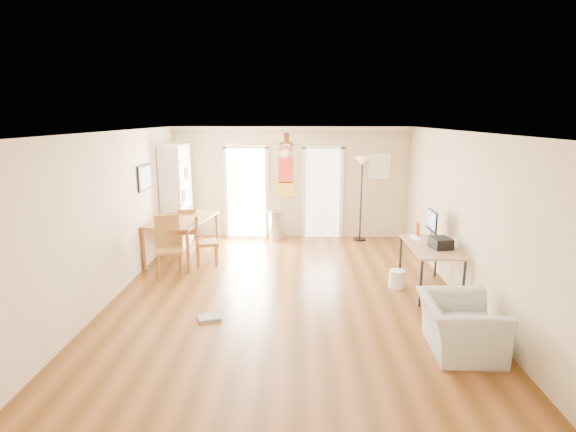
{
  "coord_description": "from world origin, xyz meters",
  "views": [
    {
      "loc": [
        0.17,
        -6.82,
        2.82
      ],
      "look_at": [
        0.0,
        0.6,
        1.15
      ],
      "focal_mm": 27.63,
      "sensor_mm": 36.0,
      "label": 1
    }
  ],
  "objects_px": {
    "dining_chair_near": "(169,247)",
    "dining_chair_far": "(189,229)",
    "computer_desk": "(429,268)",
    "dining_table": "(183,238)",
    "dining_chair_right_a": "(206,241)",
    "armchair": "(460,326)",
    "bookshelf": "(177,196)",
    "trash_can": "(276,226)",
    "dining_chair_right_b": "(207,239)",
    "printer": "(441,243)",
    "wastebasket_b": "(448,320)",
    "torchiere_lamp": "(361,199)",
    "wastebasket_a": "(397,279)"
  },
  "relations": [
    {
      "from": "dining_chair_near",
      "to": "dining_chair_far",
      "type": "height_order",
      "value": "dining_chair_near"
    },
    {
      "from": "wastebasket_b",
      "to": "armchair",
      "type": "distance_m",
      "value": 0.6
    },
    {
      "from": "dining_chair_near",
      "to": "wastebasket_a",
      "type": "relative_size",
      "value": 3.56
    },
    {
      "from": "dining_chair_right_b",
      "to": "trash_can",
      "type": "distance_m",
      "value": 2.17
    },
    {
      "from": "bookshelf",
      "to": "torchiere_lamp",
      "type": "relative_size",
      "value": 1.15
    },
    {
      "from": "trash_can",
      "to": "computer_desk",
      "type": "bearing_deg",
      "value": -48.28
    },
    {
      "from": "dining_chair_right_a",
      "to": "armchair",
      "type": "height_order",
      "value": "dining_chair_right_a"
    },
    {
      "from": "dining_chair_right_a",
      "to": "trash_can",
      "type": "height_order",
      "value": "dining_chair_right_a"
    },
    {
      "from": "dining_table",
      "to": "dining_chair_far",
      "type": "xyz_separation_m",
      "value": [
        -0.02,
        0.59,
        0.04
      ]
    },
    {
      "from": "dining_table",
      "to": "dining_chair_right_b",
      "type": "height_order",
      "value": "dining_chair_right_b"
    },
    {
      "from": "trash_can",
      "to": "armchair",
      "type": "height_order",
      "value": "trash_can"
    },
    {
      "from": "armchair",
      "to": "printer",
      "type": "bearing_deg",
      "value": -7.41
    },
    {
      "from": "dining_chair_far",
      "to": "trash_can",
      "type": "height_order",
      "value": "dining_chair_far"
    },
    {
      "from": "bookshelf",
      "to": "trash_can",
      "type": "relative_size",
      "value": 3.27
    },
    {
      "from": "printer",
      "to": "wastebasket_a",
      "type": "height_order",
      "value": "printer"
    },
    {
      "from": "wastebasket_b",
      "to": "dining_chair_right_b",
      "type": "bearing_deg",
      "value": 145.14
    },
    {
      "from": "bookshelf",
      "to": "printer",
      "type": "distance_m",
      "value": 5.65
    },
    {
      "from": "torchiere_lamp",
      "to": "computer_desk",
      "type": "height_order",
      "value": "torchiere_lamp"
    },
    {
      "from": "dining_table",
      "to": "dining_chair_right_a",
      "type": "distance_m",
      "value": 0.65
    },
    {
      "from": "dining_chair_far",
      "to": "computer_desk",
      "type": "distance_m",
      "value": 5.01
    },
    {
      "from": "dining_table",
      "to": "torchiere_lamp",
      "type": "bearing_deg",
      "value": 21.35
    },
    {
      "from": "dining_chair_near",
      "to": "wastebasket_a",
      "type": "height_order",
      "value": "dining_chair_near"
    },
    {
      "from": "dining_chair_right_b",
      "to": "armchair",
      "type": "relative_size",
      "value": 0.98
    },
    {
      "from": "bookshelf",
      "to": "dining_chair_right_a",
      "type": "bearing_deg",
      "value": -58.38
    },
    {
      "from": "trash_can",
      "to": "wastebasket_b",
      "type": "relative_size",
      "value": 2.5
    },
    {
      "from": "dining_chair_right_a",
      "to": "trash_can",
      "type": "xyz_separation_m",
      "value": [
        1.26,
        1.77,
        -0.13
      ]
    },
    {
      "from": "torchiere_lamp",
      "to": "wastebasket_a",
      "type": "relative_size",
      "value": 6.39
    },
    {
      "from": "bookshelf",
      "to": "dining_table",
      "type": "bearing_deg",
      "value": -72.82
    },
    {
      "from": "dining_table",
      "to": "computer_desk",
      "type": "relative_size",
      "value": 1.17
    },
    {
      "from": "dining_chair_far",
      "to": "bookshelf",
      "type": "bearing_deg",
      "value": -59.2
    },
    {
      "from": "dining_table",
      "to": "dining_chair_near",
      "type": "distance_m",
      "value": 1.03
    },
    {
      "from": "bookshelf",
      "to": "printer",
      "type": "xyz_separation_m",
      "value": [
        4.96,
        -2.7,
        -0.26
      ]
    },
    {
      "from": "dining_chair_right_a",
      "to": "printer",
      "type": "bearing_deg",
      "value": -121.21
    },
    {
      "from": "dining_chair_far",
      "to": "armchair",
      "type": "bearing_deg",
      "value": 127.02
    },
    {
      "from": "trash_can",
      "to": "dining_table",
      "type": "bearing_deg",
      "value": -141.72
    },
    {
      "from": "dining_chair_far",
      "to": "computer_desk",
      "type": "height_order",
      "value": "dining_chair_far"
    },
    {
      "from": "trash_can",
      "to": "wastebasket_b",
      "type": "bearing_deg",
      "value": -59.97
    },
    {
      "from": "wastebasket_b",
      "to": "computer_desk",
      "type": "bearing_deg",
      "value": 84.74
    },
    {
      "from": "dining_chair_right_b",
      "to": "wastebasket_a",
      "type": "height_order",
      "value": "dining_chair_right_b"
    },
    {
      "from": "bookshelf",
      "to": "dining_chair_right_a",
      "type": "height_order",
      "value": "bookshelf"
    },
    {
      "from": "computer_desk",
      "to": "wastebasket_a",
      "type": "height_order",
      "value": "computer_desk"
    },
    {
      "from": "torchiere_lamp",
      "to": "wastebasket_a",
      "type": "distance_m",
      "value": 3.07
    },
    {
      "from": "armchair",
      "to": "torchiere_lamp",
      "type": "bearing_deg",
      "value": 7.94
    },
    {
      "from": "bookshelf",
      "to": "wastebasket_a",
      "type": "xyz_separation_m",
      "value": [
        4.35,
        -2.47,
        -0.97
      ]
    },
    {
      "from": "dining_chair_far",
      "to": "wastebasket_b",
      "type": "distance_m",
      "value": 5.67
    },
    {
      "from": "dining_chair_right_b",
      "to": "computer_desk",
      "type": "relative_size",
      "value": 0.69
    },
    {
      "from": "printer",
      "to": "armchair",
      "type": "bearing_deg",
      "value": -109.05
    },
    {
      "from": "computer_desk",
      "to": "printer",
      "type": "distance_m",
      "value": 0.5
    },
    {
      "from": "dining_chair_right_a",
      "to": "torchiere_lamp",
      "type": "height_order",
      "value": "torchiere_lamp"
    },
    {
      "from": "wastebasket_a",
      "to": "armchair",
      "type": "relative_size",
      "value": 0.3
    }
  ]
}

